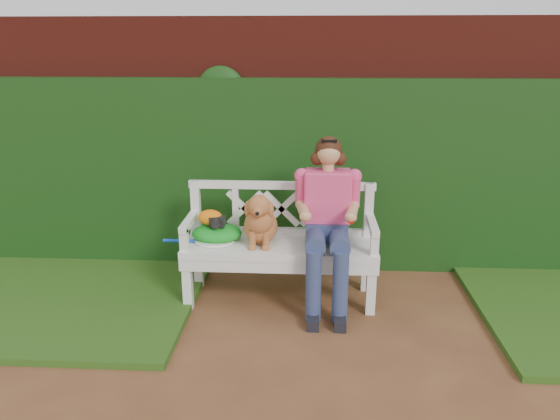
{
  "coord_description": "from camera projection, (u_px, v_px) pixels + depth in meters",
  "views": [
    {
      "loc": [
        -0.2,
        -3.04,
        1.97
      ],
      "look_at": [
        -0.43,
        0.97,
        0.75
      ],
      "focal_mm": 35.0,
      "sensor_mm": 36.0,
      "label": 1
    }
  ],
  "objects": [
    {
      "name": "ground",
      "position": [
        339.0,
        368.0,
        3.46
      ],
      "size": [
        60.0,
        60.0,
        0.0
      ],
      "primitive_type": "plane",
      "color": "brown"
    },
    {
      "name": "dog",
      "position": [
        260.0,
        218.0,
        4.19
      ],
      "size": [
        0.38,
        0.45,
        0.43
      ],
      "primitive_type": null,
      "rotation": [
        0.0,
        0.0,
        0.29
      ],
      "color": "#A38043",
      "rests_on": "garden_bench"
    },
    {
      "name": "baseball_glove",
      "position": [
        210.0,
        217.0,
        4.26
      ],
      "size": [
        0.23,
        0.2,
        0.12
      ],
      "primitive_type": "ellipsoid",
      "rotation": [
        0.0,
        0.0,
        -0.36
      ],
      "color": "orange",
      "rests_on": "green_bag"
    },
    {
      "name": "grass_left",
      "position": [
        39.0,
        293.0,
        4.45
      ],
      "size": [
        2.6,
        2.0,
        0.05
      ],
      "primitive_type": "cube",
      "color": "black",
      "rests_on": "ground"
    },
    {
      "name": "garden_bench",
      "position": [
        280.0,
        271.0,
        4.34
      ],
      "size": [
        1.63,
        0.76,
        0.48
      ],
      "primitive_type": null,
      "rotation": [
        0.0,
        0.0,
        0.11
      ],
      "color": "white",
      "rests_on": "ground"
    },
    {
      "name": "ivy_hedge",
      "position": [
        333.0,
        177.0,
        4.82
      ],
      "size": [
        10.0,
        0.18,
        1.7
      ],
      "primitive_type": "cube",
      "color": "#194211",
      "rests_on": "ground"
    },
    {
      "name": "green_bag",
      "position": [
        217.0,
        233.0,
        4.3
      ],
      "size": [
        0.42,
        0.34,
        0.13
      ],
      "primitive_type": null,
      "rotation": [
        0.0,
        0.0,
        0.09
      ],
      "color": "#258A1B",
      "rests_on": "garden_bench"
    },
    {
      "name": "tennis_racket",
      "position": [
        211.0,
        241.0,
        4.26
      ],
      "size": [
        0.61,
        0.33,
        0.03
      ],
      "primitive_type": null,
      "rotation": [
        0.0,
        0.0,
        0.14
      ],
      "color": "silver",
      "rests_on": "garden_bench"
    },
    {
      "name": "brick_wall",
      "position": [
        333.0,
        144.0,
        4.96
      ],
      "size": [
        10.0,
        0.3,
        2.2
      ],
      "primitive_type": "cube",
      "color": "maroon",
      "rests_on": "ground"
    },
    {
      "name": "camera_item",
      "position": [
        217.0,
        221.0,
        4.24
      ],
      "size": [
        0.12,
        0.09,
        0.08
      ],
      "primitive_type": "cube",
      "rotation": [
        0.0,
        0.0,
        0.02
      ],
      "color": "black",
      "rests_on": "green_bag"
    },
    {
      "name": "seated_woman",
      "position": [
        327.0,
        227.0,
        4.19
      ],
      "size": [
        0.6,
        0.75,
        1.25
      ],
      "primitive_type": null,
      "rotation": [
        0.0,
        0.0,
        0.1
      ],
      "color": "#FC4748",
      "rests_on": "ground"
    }
  ]
}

